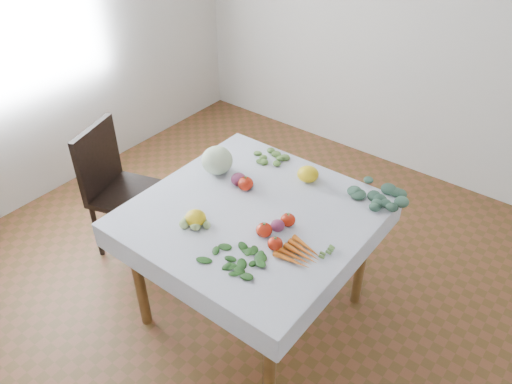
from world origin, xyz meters
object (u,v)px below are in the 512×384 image
table (253,226)px  cabbage (217,160)px  chair (115,182)px  heirloom_back (308,174)px  carrot_bunch (300,254)px

table → cabbage: 0.44m
chair → cabbage: cabbage is taller
chair → heirloom_back: size_ratio=7.41×
table → cabbage: (-0.37, 0.16, 0.18)m
cabbage → heirloom_back: size_ratio=1.47×
carrot_bunch → table: bearing=161.0°
heirloom_back → carrot_bunch: 0.60m
chair → carrot_bunch: size_ratio=4.72×
table → chair: (-1.07, -0.05, -0.15)m
chair → cabbage: 0.80m
chair → cabbage: bearing=16.5°
cabbage → heirloom_back: cabbage is taller
cabbage → table: bearing=-22.8°
table → cabbage: cabbage is taller
cabbage → heirloom_back: (0.44, 0.24, -0.04)m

